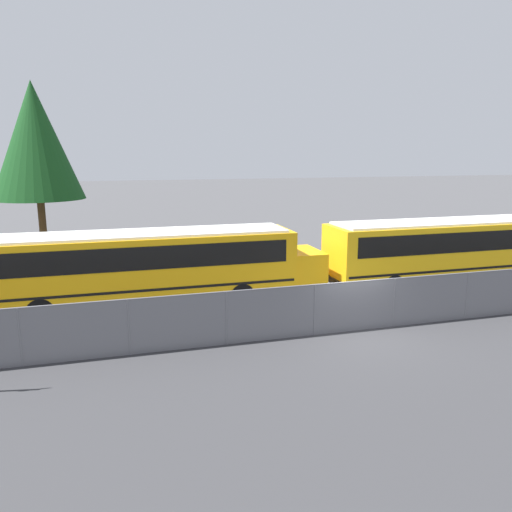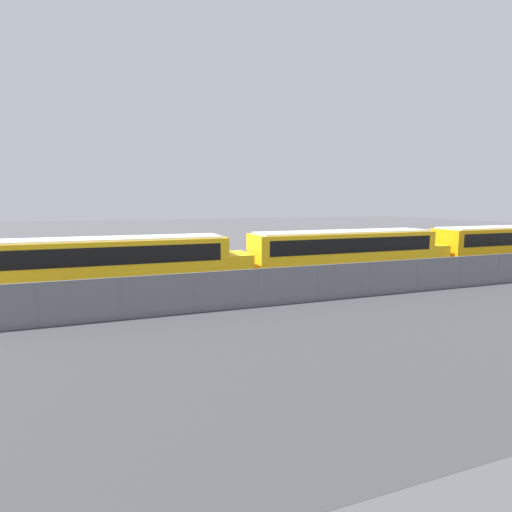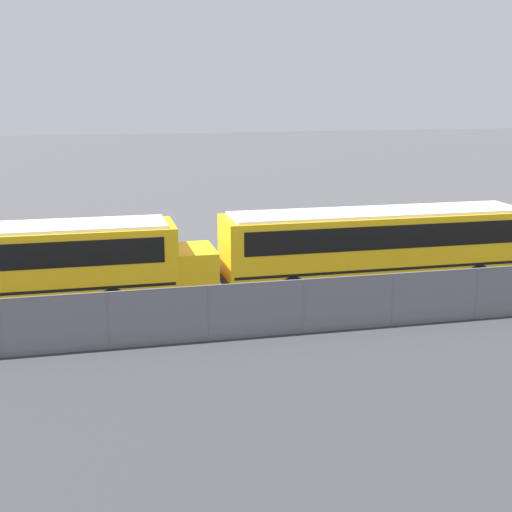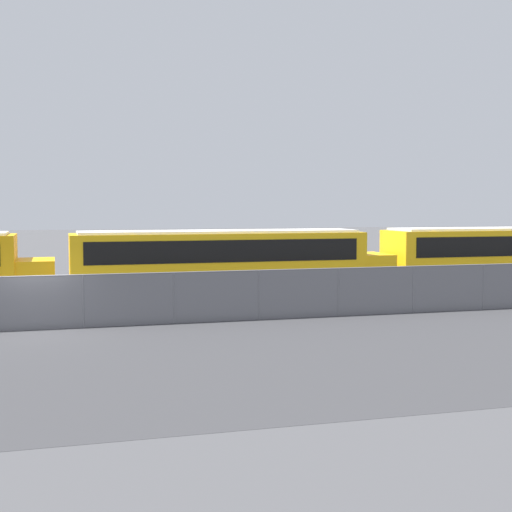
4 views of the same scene
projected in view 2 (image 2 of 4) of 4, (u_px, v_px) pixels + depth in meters
name	position (u px, v px, depth m)	size (l,w,h in m)	color
school_bus_4	(114.00, 262.00, 20.27)	(13.59, 2.63, 3.06)	yellow
school_bus_5	(348.00, 250.00, 25.08)	(13.59, 2.63, 3.06)	yellow
school_bus_6	(509.00, 243.00, 29.63)	(13.59, 2.63, 3.06)	orange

